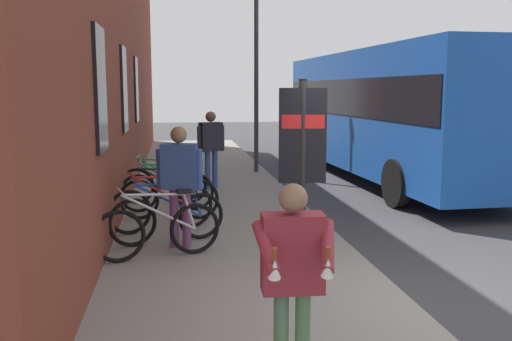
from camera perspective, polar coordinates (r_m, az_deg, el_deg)
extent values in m
plane|color=#38383A|center=(12.25, 8.77, -3.19)|extent=(60.00, 60.00, 0.00)
cube|color=gray|center=(13.70, -4.78, -1.65)|extent=(24.00, 3.50, 0.12)
cube|color=brown|center=(14.69, -13.60, 16.47)|extent=(22.00, 0.60, 9.14)
cube|color=black|center=(7.54, -15.52, 7.90)|extent=(0.90, 0.06, 1.60)
cube|color=black|center=(11.02, -13.23, 7.99)|extent=(0.90, 0.06, 1.60)
cube|color=black|center=(14.51, -12.04, 8.03)|extent=(0.90, 0.06, 1.60)
torus|color=black|center=(7.70, -13.74, -6.49)|extent=(0.25, 0.71, 0.72)
torus|color=black|center=(7.93, -6.21, -5.87)|extent=(0.25, 0.71, 0.72)
cylinder|color=silver|center=(7.74, -9.79, -4.20)|extent=(0.30, 0.99, 0.58)
cylinder|color=silver|center=(7.67, -10.38, -2.42)|extent=(0.26, 0.83, 0.09)
cylinder|color=silver|center=(7.85, -6.76, -4.14)|extent=(0.08, 0.19, 0.51)
cube|color=black|center=(7.77, -7.33, -2.10)|extent=(0.15, 0.22, 0.06)
cylinder|color=silver|center=(7.58, -13.52, -2.07)|extent=(0.47, 0.15, 0.02)
torus|color=black|center=(8.42, -12.39, -5.18)|extent=(0.26, 0.71, 0.72)
torus|color=black|center=(8.69, -5.59, -4.60)|extent=(0.26, 0.71, 0.72)
cylinder|color=#1E4CA5|center=(8.49, -8.82, -3.07)|extent=(0.32, 0.99, 0.58)
cylinder|color=#1E4CA5|center=(8.43, -9.35, -1.44)|extent=(0.27, 0.83, 0.09)
cylinder|color=#1E4CA5|center=(8.62, -6.09, -3.02)|extent=(0.09, 0.19, 0.51)
cube|color=black|center=(8.54, -6.60, -1.15)|extent=(0.15, 0.22, 0.06)
cylinder|color=#1E4CA5|center=(8.32, -12.18, -1.12)|extent=(0.47, 0.16, 0.02)
torus|color=black|center=(9.13, -12.71, -4.14)|extent=(0.28, 0.70, 0.72)
torus|color=black|center=(9.42, -6.47, -3.61)|extent=(0.28, 0.70, 0.72)
cylinder|color=#B21E1E|center=(9.22, -9.43, -2.20)|extent=(0.34, 0.98, 0.58)
cylinder|color=#B21E1E|center=(9.15, -9.92, -0.69)|extent=(0.29, 0.82, 0.09)
cylinder|color=#B21E1E|center=(9.35, -6.93, -2.15)|extent=(0.09, 0.19, 0.51)
cube|color=black|center=(9.28, -7.40, -0.43)|extent=(0.16, 0.22, 0.06)
cylinder|color=#B21E1E|center=(9.04, -12.52, -0.40)|extent=(0.46, 0.17, 0.02)
torus|color=black|center=(10.14, -11.77, -2.89)|extent=(0.13, 0.72, 0.72)
torus|color=black|center=(10.02, -5.83, -2.89)|extent=(0.13, 0.72, 0.72)
cylinder|color=black|center=(10.01, -8.71, -1.35)|extent=(0.14, 1.02, 0.58)
cylinder|color=black|center=(9.99, -9.16, 0.06)|extent=(0.12, 0.85, 0.09)
cylinder|color=black|center=(9.98, -6.28, -1.48)|extent=(0.05, 0.19, 0.51)
cube|color=black|center=(9.94, -6.73, 0.16)|extent=(0.12, 0.21, 0.06)
cylinder|color=black|center=(10.04, -11.58, 0.47)|extent=(0.48, 0.07, 0.02)
torus|color=black|center=(10.73, -11.80, -2.28)|extent=(0.08, 0.72, 0.72)
torus|color=black|center=(10.75, -6.19, -2.13)|extent=(0.08, 0.72, 0.72)
cylinder|color=#267F3F|center=(10.68, -8.89, -0.76)|extent=(0.07, 1.02, 0.58)
cylinder|color=#267F3F|center=(10.65, -9.32, 0.56)|extent=(0.07, 0.85, 0.09)
cylinder|color=#267F3F|center=(10.70, -6.61, -0.83)|extent=(0.04, 0.19, 0.51)
cube|color=black|center=(10.66, -7.04, 0.70)|extent=(0.11, 0.20, 0.06)
cylinder|color=#267F3F|center=(10.64, -11.62, 0.91)|extent=(0.48, 0.04, 0.02)
torus|color=black|center=(11.56, -11.98, -1.54)|extent=(0.15, 0.72, 0.72)
torus|color=black|center=(11.40, -6.80, -1.55)|extent=(0.15, 0.72, 0.72)
cylinder|color=#267F3F|center=(11.42, -9.31, -0.19)|extent=(0.16, 1.01, 0.58)
cylinder|color=#267F3F|center=(11.40, -9.72, 1.06)|extent=(0.14, 0.85, 0.09)
cylinder|color=#267F3F|center=(11.37, -7.19, -0.31)|extent=(0.06, 0.19, 0.51)
cube|color=black|center=(11.34, -7.60, 1.14)|extent=(0.12, 0.21, 0.06)
cylinder|color=#267F3F|center=(11.46, -11.83, 1.42)|extent=(0.48, 0.08, 0.02)
cylinder|color=black|center=(6.63, 4.68, -1.21)|extent=(0.10, 0.10, 2.40)
cube|color=black|center=(6.56, 4.74, 3.53)|extent=(0.15, 0.56, 1.10)
cube|color=red|center=(6.55, 4.76, 4.97)|extent=(0.15, 0.50, 0.16)
cube|color=#1951B2|center=(15.26, 13.15, 5.93)|extent=(10.58, 2.87, 3.00)
cube|color=black|center=(15.25, 13.20, 7.28)|extent=(10.37, 2.90, 0.90)
cylinder|color=black|center=(13.01, 23.71, -0.89)|extent=(1.01, 0.29, 1.00)
cylinder|color=black|center=(11.85, 14.03, -1.27)|extent=(1.01, 0.29, 1.00)
cylinder|color=black|center=(18.91, 12.34, 2.25)|extent=(1.01, 0.29, 1.00)
cylinder|color=black|center=(18.13, 5.31, 2.16)|extent=(1.01, 0.29, 1.00)
cylinder|color=#334C8C|center=(13.10, -4.19, 0.10)|extent=(0.13, 0.13, 0.88)
cylinder|color=#334C8C|center=(13.02, -4.92, 0.05)|extent=(0.13, 0.13, 0.88)
cube|color=#26262D|center=(12.97, -4.59, 3.43)|extent=(0.42, 0.57, 0.66)
sphere|color=brown|center=(12.94, -4.61, 5.46)|extent=(0.24, 0.24, 0.24)
cylinder|color=#26262D|center=(13.10, -3.44, 3.30)|extent=(0.10, 0.10, 0.58)
cylinder|color=#26262D|center=(12.86, -5.75, 3.18)|extent=(0.10, 0.10, 0.58)
cylinder|color=#723F72|center=(8.26, -8.29, -4.81)|extent=(0.13, 0.13, 0.87)
cylinder|color=#723F72|center=(8.23, -7.05, -4.83)|extent=(0.13, 0.13, 0.87)
cube|color=#334C8C|center=(8.11, -7.77, 0.41)|extent=(0.34, 0.54, 0.65)
sphere|color=#8C664C|center=(8.06, -7.84, 3.61)|extent=(0.23, 0.23, 0.23)
cylinder|color=#334C8C|center=(8.17, -9.72, 0.13)|extent=(0.10, 0.10, 0.58)
cylinder|color=#334C8C|center=(8.07, -5.79, 0.11)|extent=(0.10, 0.10, 0.58)
cylinder|color=#4C724C|center=(4.47, 4.73, -16.79)|extent=(0.12, 0.12, 0.79)
cube|color=maroon|center=(4.21, 3.73, -8.32)|extent=(0.25, 0.47, 0.59)
sphere|color=#8C664C|center=(4.12, 3.78, -2.80)|extent=(0.21, 0.21, 0.21)
cylinder|color=maroon|center=(4.06, 7.27, -7.59)|extent=(0.43, 0.20, 0.33)
cone|color=white|center=(3.91, 7.27, -9.70)|extent=(0.13, 0.10, 0.16)
cylinder|color=brown|center=(3.88, 7.30, -8.29)|extent=(0.06, 0.04, 0.11)
cylinder|color=maroon|center=(3.99, 1.00, -7.82)|extent=(0.43, 0.16, 0.33)
cone|color=white|center=(3.85, 1.90, -9.93)|extent=(0.13, 0.10, 0.16)
cylinder|color=brown|center=(3.82, 1.90, -8.51)|extent=(0.06, 0.04, 0.11)
cylinder|color=#333338|center=(15.64, 0.03, 9.68)|extent=(0.12, 0.12, 5.37)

